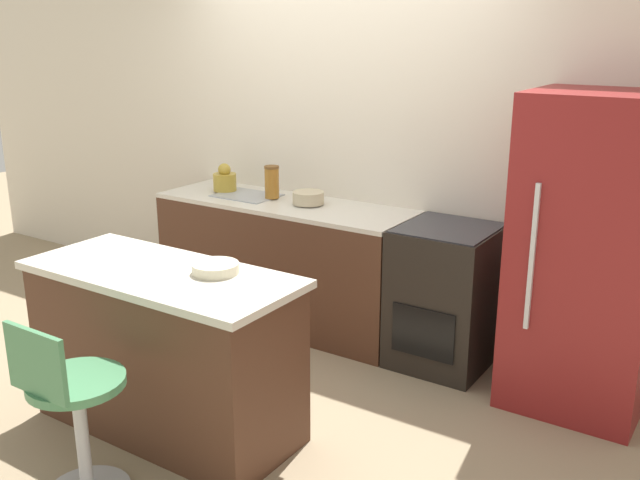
# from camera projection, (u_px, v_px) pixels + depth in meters

# --- Properties ---
(ground_plane) EXTENTS (14.00, 14.00, 0.00)m
(ground_plane) POSITION_uv_depth(u_px,v_px,m) (291.00, 344.00, 4.81)
(ground_plane) COLOR #998466
(wall_back) EXTENTS (8.00, 0.06, 2.60)m
(wall_back) POSITION_uv_depth(u_px,v_px,m) (344.00, 139.00, 4.96)
(wall_back) COLOR silver
(wall_back) RESTS_ON ground_plane
(back_counter) EXTENTS (1.88, 0.60, 0.89)m
(back_counter) POSITION_uv_depth(u_px,v_px,m) (285.00, 262.00, 5.08)
(back_counter) COLOR #4C2D1E
(back_counter) RESTS_ON ground_plane
(kitchen_island) EXTENTS (1.47, 0.63, 0.88)m
(kitchen_island) POSITION_uv_depth(u_px,v_px,m) (165.00, 350.00, 3.69)
(kitchen_island) COLOR #4C2D1E
(kitchen_island) RESTS_ON ground_plane
(oven_range) EXTENTS (0.57, 0.62, 0.89)m
(oven_range) POSITION_uv_depth(u_px,v_px,m) (445.00, 296.00, 4.43)
(oven_range) COLOR black
(oven_range) RESTS_ON ground_plane
(refrigerator) EXTENTS (0.73, 0.70, 1.74)m
(refrigerator) POSITION_uv_depth(u_px,v_px,m) (588.00, 255.00, 3.84)
(refrigerator) COLOR maroon
(refrigerator) RESTS_ON ground_plane
(stool_chair) EXTENTS (0.43, 0.43, 0.88)m
(stool_chair) POSITION_uv_depth(u_px,v_px,m) (74.00, 414.00, 3.11)
(stool_chair) COLOR #B7B7BC
(stool_chair) RESTS_ON ground_plane
(kettle) EXTENTS (0.17, 0.17, 0.20)m
(kettle) POSITION_uv_depth(u_px,v_px,m) (225.00, 180.00, 5.24)
(kettle) COLOR #B29333
(kettle) RESTS_ON back_counter
(mixing_bowl) EXTENTS (0.22, 0.22, 0.08)m
(mixing_bowl) POSITION_uv_depth(u_px,v_px,m) (308.00, 198.00, 4.86)
(mixing_bowl) COLOR #C1B28E
(mixing_bowl) RESTS_ON back_counter
(canister_jar) EXTENTS (0.11, 0.11, 0.23)m
(canister_jar) POSITION_uv_depth(u_px,v_px,m) (272.00, 182.00, 5.01)
(canister_jar) COLOR #9E6623
(canister_jar) RESTS_ON back_counter
(fruit_bowl) EXTENTS (0.23, 0.23, 0.05)m
(fruit_bowl) POSITION_uv_depth(u_px,v_px,m) (216.00, 268.00, 3.51)
(fruit_bowl) COLOR beige
(fruit_bowl) RESTS_ON kitchen_island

